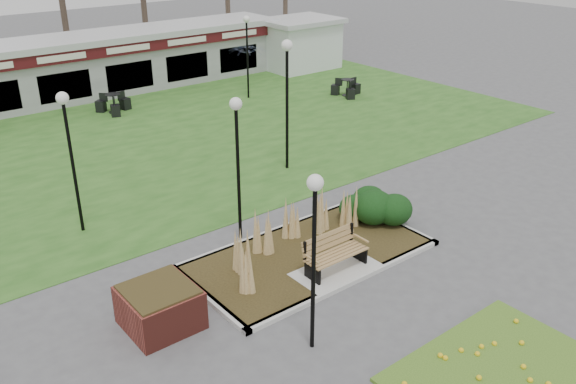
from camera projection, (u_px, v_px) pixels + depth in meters
ground at (340, 276)px, 15.13m from camera, size 100.00×100.00×0.00m
lawn at (129, 145)px, 23.67m from camera, size 34.00×16.00×0.02m
flower_bed at (502, 374)px, 11.83m from camera, size 4.20×3.00×0.16m
planting_bed at (341, 228)px, 16.66m from camera, size 6.75×3.40×1.27m
park_bench at (334, 252)px, 15.07m from camera, size 1.70×0.66×0.93m
brick_planter at (160, 307)px, 13.16m from camera, size 1.50×1.50×0.95m
food_pavilion at (53, 70)px, 28.73m from camera, size 24.60×3.40×2.90m
service_hut at (300, 43)px, 34.98m from camera, size 4.40×3.40×2.83m
lamp_post_near_left at (237, 138)px, 15.75m from camera, size 0.33×0.33×4.01m
lamp_post_near_right at (314, 226)px, 11.52m from camera, size 0.32×0.32×3.89m
lamp_post_mid_left at (68, 132)px, 16.10m from camera, size 0.34×0.34×4.04m
lamp_post_mid_right at (287, 77)px, 20.20m from camera, size 0.37×0.37×4.51m
lamp_post_far_right at (247, 39)px, 28.62m from camera, size 0.33×0.33×3.92m
bistro_set_c at (114, 106)px, 27.46m from camera, size 1.53×1.57×0.85m
bistro_set_d at (347, 90)px, 30.00m from camera, size 1.37×1.55×0.82m
patio_umbrella at (248, 63)px, 29.92m from camera, size 2.34×2.36×2.42m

